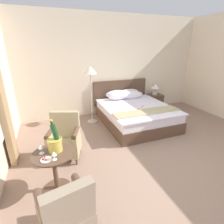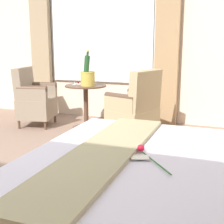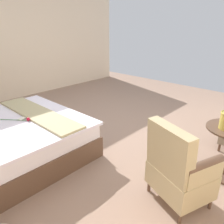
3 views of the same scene
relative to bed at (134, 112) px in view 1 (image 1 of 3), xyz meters
The scene contains 13 objects.
ground_plane 2.02m from the bed, 95.86° to the right, with size 7.61×7.61×0.00m, color #917361.
wall_headboard_side 1.66m from the bed, 100.24° to the left, with size 6.01×0.12×3.05m.
bed is the anchor object (origin of this frame).
nightstand 1.39m from the bed, 31.65° to the left, with size 0.52×0.42×0.55m.
bedside_lamp 1.46m from the bed, 31.65° to the left, with size 0.28×0.28×0.37m.
floor_lamp_brass 1.61m from the bed, 159.14° to the left, with size 0.35×0.35×1.63m.
side_table_round 3.02m from the bed, 140.66° to the right, with size 0.60×0.60×0.66m.
champagne_bucket 2.98m from the bed, 140.88° to the right, with size 0.21×0.21×0.51m.
wine_glass_near_bucket 3.13m from the bed, 143.15° to the right, with size 0.07×0.07×0.15m.
wine_glass_near_edge 3.14m from the bed, 138.05° to the right, with size 0.07×0.07×0.13m.
snack_plate 3.20m from the bed, 139.86° to the right, with size 0.15×0.15×0.04m.
armchair_by_window 2.35m from the bed, 152.63° to the right, with size 0.72×0.68×0.93m.
armchair_facing_bed 3.57m from the bed, 129.36° to the right, with size 0.63×0.62×0.90m.
Camera 1 is at (-2.09, -2.25, 2.13)m, focal length 28.00 mm.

